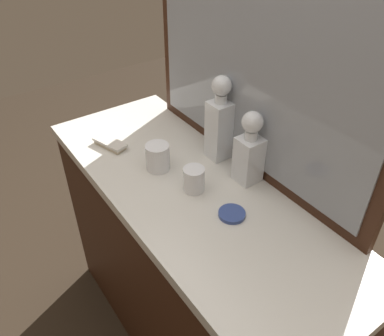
% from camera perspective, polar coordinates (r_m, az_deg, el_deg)
% --- Properties ---
extents(ground_plane, '(6.00, 6.00, 0.00)m').
position_cam_1_polar(ground_plane, '(1.99, -0.00, -22.96)').
color(ground_plane, '#2D2319').
extents(dresser, '(1.30, 0.50, 0.89)m').
position_cam_1_polar(dresser, '(1.62, -0.00, -15.00)').
color(dresser, '#381E11').
rests_on(dresser, ground_plane).
extents(dresser_mirror, '(1.01, 0.03, 0.70)m').
position_cam_1_polar(dresser_mirror, '(1.24, 9.01, 13.76)').
color(dresser_mirror, '#381E11').
rests_on(dresser_mirror, dresser).
extents(crystal_decanter_center, '(0.08, 0.08, 0.26)m').
position_cam_1_polar(crystal_decanter_center, '(1.28, 8.24, 1.99)').
color(crystal_decanter_center, white).
rests_on(crystal_decanter_center, dresser).
extents(crystal_decanter_rear, '(0.08, 0.08, 0.31)m').
position_cam_1_polar(crystal_decanter_rear, '(1.38, 4.01, 6.13)').
color(crystal_decanter_rear, white).
rests_on(crystal_decanter_rear, dresser).
extents(crystal_tumbler_center, '(0.08, 0.08, 0.09)m').
position_cam_1_polar(crystal_tumbler_center, '(1.36, -4.97, 1.44)').
color(crystal_tumbler_center, white).
rests_on(crystal_tumbler_center, dresser).
extents(crystal_tumbler_right, '(0.07, 0.07, 0.08)m').
position_cam_1_polar(crystal_tumbler_right, '(1.27, 0.44, -1.71)').
color(crystal_tumbler_right, white).
rests_on(crystal_tumbler_right, dresser).
extents(silver_brush_front, '(0.15, 0.09, 0.02)m').
position_cam_1_polar(silver_brush_front, '(1.52, -11.76, 3.48)').
color(silver_brush_front, '#B7A88C').
rests_on(silver_brush_front, dresser).
extents(porcelain_dish, '(0.08, 0.08, 0.01)m').
position_cam_1_polar(porcelain_dish, '(1.20, 5.78, -6.61)').
color(porcelain_dish, '#33478C').
rests_on(porcelain_dish, dresser).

